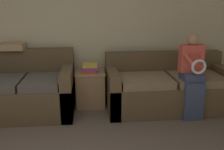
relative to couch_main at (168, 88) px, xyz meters
The scene contains 7 objects.
wall_back 1.96m from the couch_main, 162.24° to the left, with size 7.99×0.06×2.55m.
couch_main is the anchor object (origin of this frame).
couch_side 2.22m from the couch_main, behind, with size 1.44×0.94×0.94m.
child_left_seated 0.56m from the couch_main, 58.34° to the right, with size 0.34×0.38×1.23m.
side_shelf 1.26m from the couch_main, 169.82° to the left, with size 0.47×0.50×0.57m.
book_stack 1.30m from the couch_main, 169.31° to the left, with size 0.27×0.31×0.12m.
throw_pillow 2.55m from the couch_main, behind, with size 0.36×0.36×0.10m.
Camera 1 is at (0.38, -1.38, 1.65)m, focal length 40.00 mm.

